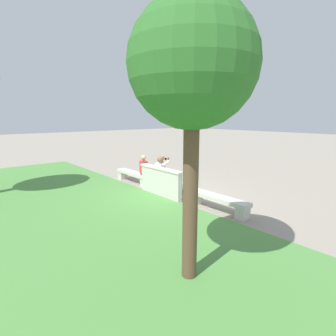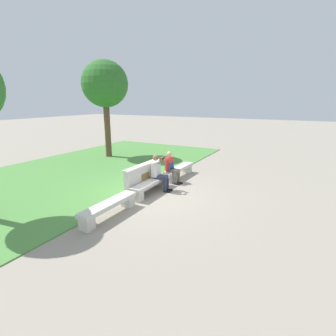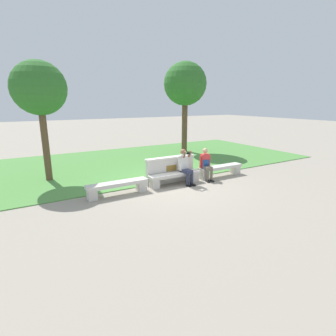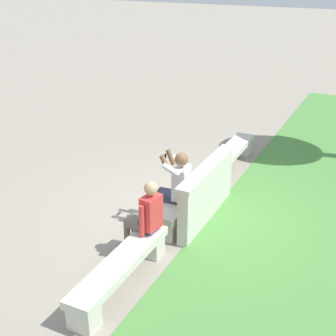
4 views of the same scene
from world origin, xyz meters
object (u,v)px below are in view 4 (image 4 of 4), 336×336
at_px(person_photographer, 175,185).
at_px(backpack, 149,220).
at_px(bench_main, 231,155).
at_px(person_distant, 146,216).
at_px(bench_near, 188,199).
at_px(bench_mid, 121,269).

xyz_separation_m(person_photographer, backpack, (1.02, 0.07, -0.11)).
height_order(bench_main, person_distant, person_distant).
relative_size(bench_main, person_distant, 1.65).
xyz_separation_m(bench_main, person_distant, (3.66, -0.07, 0.37)).
distance_m(bench_main, bench_near, 2.25).
height_order(bench_main, backpack, backpack).
distance_m(person_photographer, backpack, 1.03).
bearing_deg(bench_near, backpack, -0.40).
height_order(bench_main, bench_mid, same).
relative_size(bench_mid, person_distant, 1.65).
xyz_separation_m(bench_near, person_photographer, (0.40, -0.08, 0.43)).
distance_m(person_distant, backpack, 0.07).
xyz_separation_m(person_photographer, person_distant, (1.02, 0.01, -0.06)).
height_order(bench_main, bench_near, same).
relative_size(bench_main, bench_near, 1.00).
bearing_deg(bench_main, bench_mid, 0.00).
height_order(bench_near, bench_mid, same).
height_order(bench_mid, backpack, backpack).
distance_m(bench_main, person_distant, 3.68).
bearing_deg(backpack, person_distant, -88.36).
distance_m(bench_near, bench_mid, 2.25).
bearing_deg(person_photographer, bench_mid, 2.40).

